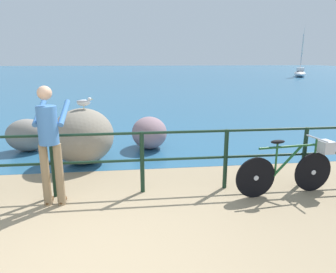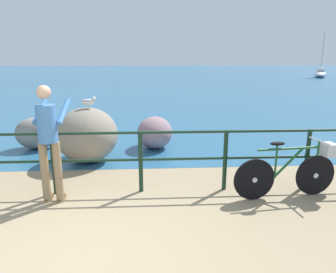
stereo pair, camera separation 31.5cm
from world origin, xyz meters
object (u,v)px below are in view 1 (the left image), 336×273
at_px(breakwater_boulder_left, 28,135).
at_px(seagull, 84,102).
at_px(bicycle, 294,166).
at_px(sailboat, 300,71).
at_px(breakwater_boulder_main, 83,136).
at_px(breakwater_boulder_right, 149,133).
at_px(person_at_railing, 50,141).

xyz_separation_m(breakwater_boulder_left, seagull, (1.50, -1.05, 0.90)).
xyz_separation_m(bicycle, sailboat, (17.52, 30.87, 0.24)).
height_order(breakwater_boulder_main, seagull, seagull).
xyz_separation_m(breakwater_boulder_right, seagull, (-1.37, -0.96, 0.90)).
relative_size(person_at_railing, seagull, 5.21).
distance_m(breakwater_boulder_left, seagull, 2.04).
relative_size(breakwater_boulder_main, breakwater_boulder_right, 1.32).
bearing_deg(breakwater_boulder_right, breakwater_boulder_left, 178.29).
bearing_deg(sailboat, breakwater_boulder_left, 167.52).
relative_size(breakwater_boulder_left, seagull, 2.89).
xyz_separation_m(person_at_railing, seagull, (0.23, 1.87, 0.30)).
bearing_deg(breakwater_boulder_main, seagull, -27.22).
distance_m(breakwater_boulder_left, breakwater_boulder_right, 2.87).
distance_m(person_at_railing, sailboat, 37.45).
distance_m(bicycle, sailboat, 35.50).
bearing_deg(bicycle, breakwater_boulder_left, 142.52).
bearing_deg(person_at_railing, bicycle, -87.26).
height_order(breakwater_boulder_main, breakwater_boulder_left, breakwater_boulder_main).
height_order(breakwater_boulder_main, sailboat, sailboat).
distance_m(bicycle, person_at_railing, 3.79).
xyz_separation_m(breakwater_boulder_left, sailboat, (22.54, 27.89, 0.32)).
bearing_deg(breakwater_boulder_main, breakwater_boulder_left, 144.71).
height_order(person_at_railing, breakwater_boulder_left, person_at_railing).
relative_size(breakwater_boulder_main, seagull, 3.99).
distance_m(bicycle, breakwater_boulder_right, 3.60).
bearing_deg(breakwater_boulder_right, sailboat, 54.90).
bearing_deg(seagull, sailboat, 45.69).
bearing_deg(person_at_railing, breakwater_boulder_right, -25.86).
height_order(breakwater_boulder_right, seagull, seagull).
height_order(breakwater_boulder_left, sailboat, sailboat).
xyz_separation_m(person_at_railing, breakwater_boulder_right, (1.60, 2.84, -0.61)).
xyz_separation_m(bicycle, breakwater_boulder_right, (-2.15, 2.89, -0.08)).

